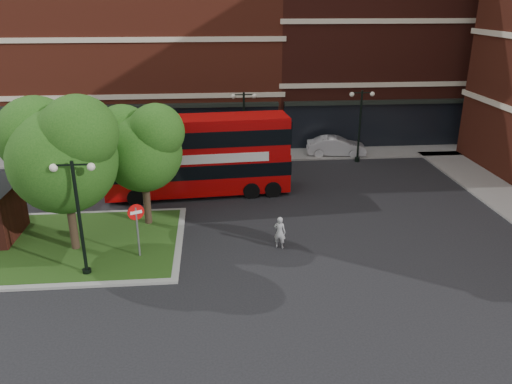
{
  "coord_description": "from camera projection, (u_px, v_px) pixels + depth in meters",
  "views": [
    {
      "loc": [
        -0.08,
        -18.44,
        10.77
      ],
      "look_at": [
        1.89,
        4.03,
        2.0
      ],
      "focal_mm": 35.0,
      "sensor_mm": 36.0,
      "label": 1
    }
  ],
  "objects": [
    {
      "name": "ground",
      "position": [
        220.0,
        272.0,
        21.03
      ],
      "size": [
        120.0,
        120.0,
        0.0
      ],
      "primitive_type": "plane",
      "color": "black",
      "rests_on": "ground"
    },
    {
      "name": "lamp_far_left",
      "position": [
        244.0,
        125.0,
        33.63
      ],
      "size": [
        1.72,
        0.36,
        5.0
      ],
      "color": "black",
      "rests_on": "ground"
    },
    {
      "name": "no_entry_sign",
      "position": [
        137.0,
        220.0,
        21.47
      ],
      "size": [
        0.68,
        0.33,
        2.6
      ],
      "rotation": [
        0.0,
        0.0,
        0.4
      ],
      "color": "slate",
      "rests_on": "ground"
    },
    {
      "name": "traffic_island",
      "position": [
        46.0,
        246.0,
        23.14
      ],
      "size": [
        12.6,
        7.6,
        0.15
      ],
      "color": "gray",
      "rests_on": "ground"
    },
    {
      "name": "car_white",
      "position": [
        336.0,
        146.0,
        36.35
      ],
      "size": [
        4.42,
        1.99,
        1.41
      ],
      "primitive_type": "imported",
      "rotation": [
        0.0,
        0.0,
        1.45
      ],
      "color": "silver",
      "rests_on": "ground"
    },
    {
      "name": "tree_island_west",
      "position": [
        60.0,
        149.0,
        21.15
      ],
      "size": [
        5.4,
        4.71,
        7.21
      ],
      "color": "#2D2116",
      "rests_on": "ground"
    },
    {
      "name": "terrace_far_left",
      "position": [
        112.0,
        49.0,
        40.13
      ],
      "size": [
        26.0,
        12.0,
        14.0
      ],
      "primitive_type": "cube",
      "color": "maroon",
      "rests_on": "ground"
    },
    {
      "name": "pavement_far",
      "position": [
        215.0,
        156.0,
        36.33
      ],
      "size": [
        44.0,
        3.0,
        0.12
      ],
      "primitive_type": "cube",
      "color": "slate",
      "rests_on": "ground"
    },
    {
      "name": "lamp_island",
      "position": [
        79.0,
        213.0,
        19.74
      ],
      "size": [
        1.72,
        0.36,
        5.0
      ],
      "color": "black",
      "rests_on": "ground"
    },
    {
      "name": "terrace_far_right",
      "position": [
        380.0,
        34.0,
        41.56
      ],
      "size": [
        18.0,
        12.0,
        16.0
      ],
      "primitive_type": "cube",
      "color": "#471911",
      "rests_on": "ground"
    },
    {
      "name": "bus",
      "position": [
        197.0,
        151.0,
        28.56
      ],
      "size": [
        10.65,
        3.14,
        4.01
      ],
      "rotation": [
        0.0,
        0.0,
        0.07
      ],
      "color": "#AF0707",
      "rests_on": "ground"
    },
    {
      "name": "woman",
      "position": [
        280.0,
        232.0,
        22.84
      ],
      "size": [
        0.66,
        0.55,
        1.54
      ],
      "primitive_type": "imported",
      "rotation": [
        0.0,
        0.0,
        2.77
      ],
      "color": "#9B9B9E",
      "rests_on": "ground"
    },
    {
      "name": "lamp_far_right",
      "position": [
        360.0,
        122.0,
        34.28
      ],
      "size": [
        1.72,
        0.36,
        5.0
      ],
      "color": "black",
      "rests_on": "ground"
    },
    {
      "name": "car_silver",
      "position": [
        215.0,
        156.0,
        34.26
      ],
      "size": [
        3.88,
        1.88,
        1.28
      ],
      "primitive_type": "imported",
      "rotation": [
        0.0,
        0.0,
        1.67
      ],
      "color": "silver",
      "rests_on": "ground"
    },
    {
      "name": "tree_island_east",
      "position": [
        141.0,
        144.0,
        23.9
      ],
      "size": [
        4.46,
        3.9,
        6.29
      ],
      "color": "#2D2116",
      "rests_on": "ground"
    }
  ]
}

